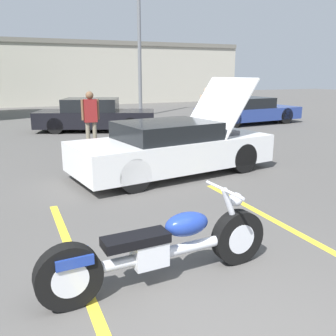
{
  "coord_description": "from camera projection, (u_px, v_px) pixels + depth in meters",
  "views": [
    {
      "loc": [
        -1.49,
        -1.95,
        2.21
      ],
      "look_at": [
        0.72,
        3.13,
        0.8
      ],
      "focal_mm": 40.0,
      "sensor_mm": 36.0,
      "label": 1
    }
  ],
  "objects": [
    {
      "name": "parking_stripe_middle",
      "position": [
        79.0,
        272.0,
        4.26
      ],
      "size": [
        0.12,
        4.75,
        0.01
      ],
      "primitive_type": "cube",
      "color": "yellow",
      "rests_on": "ground"
    },
    {
      "name": "far_building",
      "position": [
        24.0,
        71.0,
        26.01
      ],
      "size": [
        32.0,
        4.2,
        4.4
      ],
      "color": "#B2AD9E",
      "rests_on": "ground"
    },
    {
      "name": "light_pole",
      "position": [
        141.0,
        33.0,
        18.63
      ],
      "size": [
        1.21,
        0.28,
        7.54
      ],
      "color": "slate",
      "rests_on": "ground"
    },
    {
      "name": "motorcycle",
      "position": [
        161.0,
        249.0,
        3.98
      ],
      "size": [
        2.64,
        0.7,
        0.96
      ],
      "rotation": [
        0.0,
        0.0,
        0.06
      ],
      "color": "black",
      "rests_on": "ground"
    },
    {
      "name": "spectator_by_show_car",
      "position": [
        91.0,
        116.0,
        10.81
      ],
      "size": [
        0.52,
        0.22,
        1.7
      ],
      "color": "gray",
      "rests_on": "ground"
    },
    {
      "name": "parked_car_mid_row",
      "position": [
        95.0,
        116.0,
        14.6
      ],
      "size": [
        4.83,
        3.26,
        1.25
      ],
      "rotation": [
        0.0,
        0.0,
        -0.37
      ],
      "color": "black",
      "rests_on": "ground"
    },
    {
      "name": "spectator_near_motorcycle",
      "position": [
        207.0,
        110.0,
        12.06
      ],
      "size": [
        0.52,
        0.23,
        1.77
      ],
      "color": "brown",
      "rests_on": "ground"
    },
    {
      "name": "show_car_hood_open",
      "position": [
        174.0,
        147.0,
        8.36
      ],
      "size": [
        4.7,
        2.43,
        2.11
      ],
      "rotation": [
        0.0,
        0.0,
        0.15
      ],
      "color": "white",
      "rests_on": "ground"
    },
    {
      "name": "parked_car_right_row",
      "position": [
        248.0,
        111.0,
        16.59
      ],
      "size": [
        4.86,
        2.13,
        1.16
      ],
      "rotation": [
        0.0,
        0.0,
        0.09
      ],
      "color": "navy",
      "rests_on": "ground"
    },
    {
      "name": "parking_stripe_back",
      "position": [
        290.0,
        229.0,
        5.44
      ],
      "size": [
        0.12,
        4.75,
        0.01
      ],
      "primitive_type": "cube",
      "color": "yellow",
      "rests_on": "ground"
    }
  ]
}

